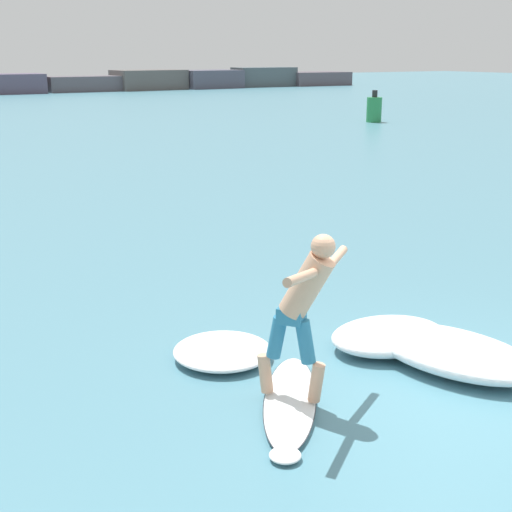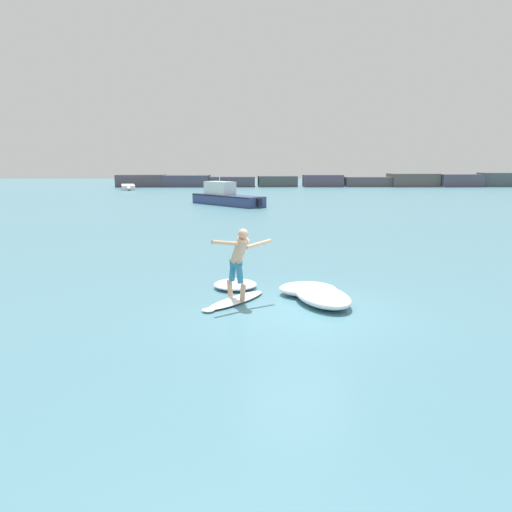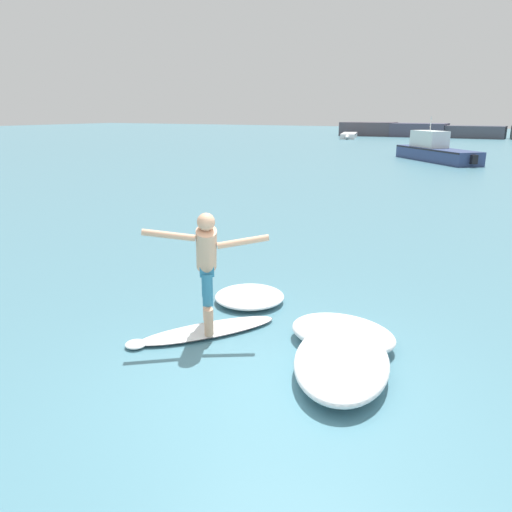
{
  "view_description": "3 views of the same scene",
  "coord_description": "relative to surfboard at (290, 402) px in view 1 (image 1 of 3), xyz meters",
  "views": [
    {
      "loc": [
        -5.16,
        -4.63,
        3.52
      ],
      "look_at": [
        -0.94,
        2.49,
        1.15
      ],
      "focal_mm": 50.0,
      "sensor_mm": 36.0,
      "label": 1
    },
    {
      "loc": [
        -1.03,
        -10.96,
        3.38
      ],
      "look_at": [
        -0.94,
        2.51,
        0.86
      ],
      "focal_mm": 35.0,
      "sensor_mm": 36.0,
      "label": 2
    },
    {
      "loc": [
        2.38,
        -4.59,
        3.13
      ],
      "look_at": [
        -1.27,
        2.09,
        0.91
      ],
      "focal_mm": 35.0,
      "sensor_mm": 36.0,
      "label": 3
    }
  ],
  "objects": [
    {
      "name": "surfboard",
      "position": [
        0.0,
        0.0,
        0.0
      ],
      "size": [
        1.67,
        2.08,
        0.23
      ],
      "color": "white",
      "rests_on": "ground"
    },
    {
      "name": "wave_foam_at_nose",
      "position": [
        1.86,
        0.62,
        0.12
      ],
      "size": [
        1.62,
        1.28,
        0.33
      ],
      "color": "white",
      "rests_on": "ground"
    },
    {
      "name": "channel_marker_buoy",
      "position": [
        20.88,
        23.82,
        0.62
      ],
      "size": [
        0.78,
        0.78,
        1.63
      ],
      "color": "#288447",
      "rests_on": "ground"
    },
    {
      "name": "surfer",
      "position": [
        0.1,
        -0.07,
        1.1
      ],
      "size": [
        1.42,
        1.09,
        1.76
      ],
      "color": "tan",
      "rests_on": "surfboard"
    },
    {
      "name": "wave_foam_at_tail",
      "position": [
        2.13,
        -0.18,
        0.14
      ],
      "size": [
        1.69,
        2.28,
        0.38
      ],
      "color": "white",
      "rests_on": "ground"
    },
    {
      "name": "ground_plane",
      "position": [
        1.46,
        -0.91,
        -0.05
      ],
      "size": [
        200.0,
        200.0,
        0.0
      ],
      "primitive_type": "plane",
      "color": "teal"
    },
    {
      "name": "wave_foam_beside",
      "position": [
        -0.05,
        1.39,
        0.06
      ],
      "size": [
        1.33,
        1.34,
        0.21
      ],
      "color": "white",
      "rests_on": "ground"
    },
    {
      "name": "rock_jetty_breakwater",
      "position": [
        13.76,
        61.09,
        0.78
      ],
      "size": [
        66.06,
        5.0,
        1.98
      ],
      "color": "#504A53",
      "rests_on": "ground"
    }
  ]
}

